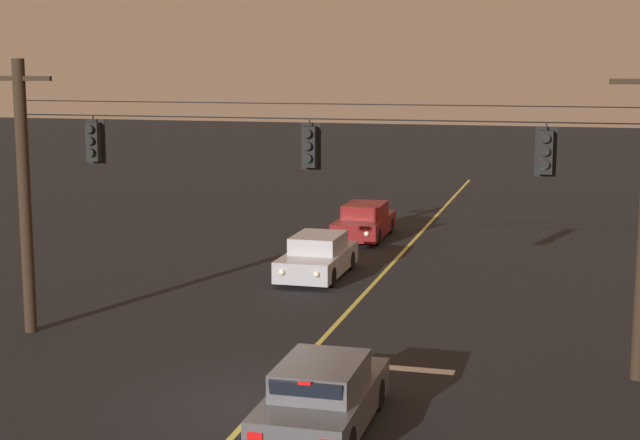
{
  "coord_description": "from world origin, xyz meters",
  "views": [
    {
      "loc": [
        6.07,
        -18.03,
        7.04
      ],
      "look_at": [
        0.0,
        4.93,
        3.13
      ],
      "focal_mm": 54.51,
      "sensor_mm": 36.0,
      "label": 1
    }
  ],
  "objects_px": {
    "traffic_light_leftmost": "(93,142)",
    "traffic_light_centre": "(545,152)",
    "car_waiting_near_lane": "(322,397)",
    "car_oncoming_trailing": "(364,222)",
    "car_oncoming_lead": "(318,257)",
    "traffic_light_left_inner": "(309,147)"
  },
  "relations": [
    {
      "from": "traffic_light_leftmost",
      "to": "car_oncoming_lead",
      "type": "height_order",
      "value": "traffic_light_leftmost"
    },
    {
      "from": "car_oncoming_lead",
      "to": "traffic_light_leftmost",
      "type": "bearing_deg",
      "value": -113.14
    },
    {
      "from": "traffic_light_centre",
      "to": "car_oncoming_lead",
      "type": "xyz_separation_m",
      "value": [
        -7.44,
        8.34,
        -4.39
      ]
    },
    {
      "from": "car_oncoming_lead",
      "to": "car_oncoming_trailing",
      "type": "distance_m",
      "value": 7.28
    },
    {
      "from": "car_waiting_near_lane",
      "to": "car_oncoming_trailing",
      "type": "xyz_separation_m",
      "value": [
        -3.57,
        20.31,
        -0.0
      ]
    },
    {
      "from": "traffic_light_left_inner",
      "to": "car_oncoming_lead",
      "type": "bearing_deg",
      "value": 103.68
    },
    {
      "from": "traffic_light_leftmost",
      "to": "car_oncoming_lead",
      "type": "xyz_separation_m",
      "value": [
        3.56,
        8.34,
        -4.39
      ]
    },
    {
      "from": "traffic_light_centre",
      "to": "traffic_light_leftmost",
      "type": "bearing_deg",
      "value": 180.0
    },
    {
      "from": "traffic_light_leftmost",
      "to": "traffic_light_left_inner",
      "type": "distance_m",
      "value": 5.59
    },
    {
      "from": "traffic_light_leftmost",
      "to": "traffic_light_centre",
      "type": "relative_size",
      "value": 1.0
    },
    {
      "from": "car_waiting_near_lane",
      "to": "car_oncoming_lead",
      "type": "relative_size",
      "value": 0.98
    },
    {
      "from": "car_waiting_near_lane",
      "to": "car_oncoming_trailing",
      "type": "height_order",
      "value": "same"
    },
    {
      "from": "traffic_light_left_inner",
      "to": "traffic_light_centre",
      "type": "relative_size",
      "value": 1.0
    },
    {
      "from": "traffic_light_centre",
      "to": "car_waiting_near_lane",
      "type": "relative_size",
      "value": 0.28
    },
    {
      "from": "traffic_light_leftmost",
      "to": "car_oncoming_lead",
      "type": "distance_m",
      "value": 10.08
    },
    {
      "from": "car_oncoming_trailing",
      "to": "car_waiting_near_lane",
      "type": "bearing_deg",
      "value": -80.05
    },
    {
      "from": "traffic_light_centre",
      "to": "car_oncoming_lead",
      "type": "height_order",
      "value": "traffic_light_centre"
    },
    {
      "from": "car_oncoming_lead",
      "to": "car_oncoming_trailing",
      "type": "bearing_deg",
      "value": 89.96
    },
    {
      "from": "traffic_light_left_inner",
      "to": "car_waiting_near_lane",
      "type": "distance_m",
      "value": 6.61
    },
    {
      "from": "car_waiting_near_lane",
      "to": "car_oncoming_lead",
      "type": "bearing_deg",
      "value": 105.32
    },
    {
      "from": "traffic_light_leftmost",
      "to": "traffic_light_centre",
      "type": "distance_m",
      "value": 11.01
    },
    {
      "from": "traffic_light_leftmost",
      "to": "car_oncoming_trailing",
      "type": "distance_m",
      "value": 16.61
    }
  ]
}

